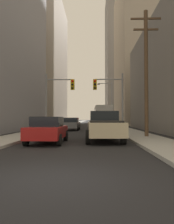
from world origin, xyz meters
name	(u,v)px	position (x,y,z in m)	size (l,w,h in m)	color
ground_plane	(51,180)	(0.00, 0.00, 0.00)	(400.00, 400.00, 0.00)	black
sidewalk_left	(72,124)	(-4.54, 50.00, 0.07)	(2.51, 160.00, 0.15)	#9E9E99
sidewalk_right	(108,124)	(4.54, 50.00, 0.07)	(2.51, 160.00, 0.15)	#9E9E99
city_bus	(102,115)	(2.41, 33.19, 1.93)	(2.71, 11.54, 3.40)	silver
pickup_truck_beige	(104,126)	(1.65, 9.00, 0.93)	(2.21, 5.47, 1.90)	#C6B793
sedan_red	(48,130)	(-1.66, 7.63, 0.77)	(1.95, 4.20, 1.52)	maroon
sedan_silver	(101,126)	(1.62, 14.94, 0.77)	(1.95, 4.21, 1.52)	#B7BABF
sedan_grey	(71,124)	(-1.76, 22.12, 0.77)	(1.95, 4.26, 1.52)	slate
sedan_maroon	(97,121)	(1.58, 43.92, 0.77)	(1.95, 4.21, 1.52)	maroon
traffic_signal_near_left	(58,93)	(-2.65, 17.51, 4.00)	(2.98, 0.44, 6.00)	gray
traffic_signal_near_right	(110,93)	(2.61, 17.51, 4.01)	(3.07, 0.44, 6.00)	gray
utility_pole_right	(146,70)	(4.79, 11.11, 4.93)	(2.20, 0.28, 9.33)	brown
street_lamp_right	(109,100)	(3.58, 32.35, 4.56)	(2.56, 0.32, 7.50)	gray
building_left_mid_office	(19,62)	(-18.11, 51.02, 15.75)	(21.95, 23.30, 31.51)	#B7A893
building_right_mid_block	(162,53)	(17.52, 49.34, 17.32)	(21.21, 22.79, 34.64)	#B7A893
building_right_far_highrise	(132,60)	(17.12, 90.35, 26.56)	(21.75, 21.50, 53.13)	gray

